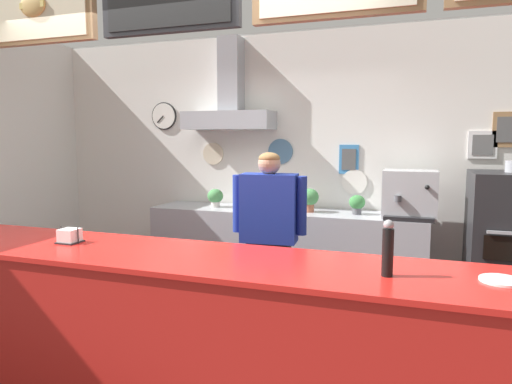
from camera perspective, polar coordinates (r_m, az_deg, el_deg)
ground_plane at (r=3.62m, az=-7.24°, el=-21.37°), size 6.93×6.93×0.00m
back_wall_assembly at (r=5.11m, az=2.51°, el=4.85°), size 5.77×2.63×2.87m
service_counter at (r=2.99m, az=-11.96°, el=-16.84°), size 4.97×0.74×1.02m
back_prep_counter at (r=4.99m, az=3.48°, el=-7.69°), size 2.92×0.61×0.93m
pizza_oven at (r=4.61m, az=28.90°, el=-6.56°), size 0.67×0.75×1.51m
shop_worker at (r=3.70m, az=1.63°, el=-6.63°), size 0.60×0.26×1.59m
espresso_machine at (r=4.66m, az=18.58°, el=-0.30°), size 0.50×0.45×0.46m
potted_rosemary at (r=4.79m, az=6.65°, el=-0.77°), size 0.20×0.20×0.25m
potted_thyme at (r=4.72m, az=12.47°, el=-1.38°), size 0.16×0.16×0.20m
potted_oregano at (r=5.13m, az=-5.08°, el=-0.62°), size 0.18×0.18×0.20m
pepper_grinder at (r=2.35m, az=16.08°, el=-6.77°), size 0.06×0.06×0.28m
condiment_plate at (r=2.50m, az=28.26°, el=-9.66°), size 0.20×0.20×0.01m
napkin_holder at (r=3.23m, az=-22.16°, el=-5.14°), size 0.14×0.13×0.10m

